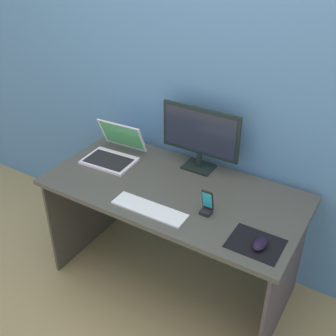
{
  "coord_description": "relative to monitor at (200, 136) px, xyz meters",
  "views": [
    {
      "loc": [
        0.97,
        -1.65,
        2.04
      ],
      "look_at": [
        -0.02,
        -0.02,
        0.86
      ],
      "focal_mm": 44.3,
      "sensor_mm": 36.0,
      "label": 1
    }
  ],
  "objects": [
    {
      "name": "ground_plane",
      "position": [
        -0.02,
        -0.27,
        -0.94
      ],
      "size": [
        8.0,
        8.0,
        0.0
      ],
      "primitive_type": "plane",
      "color": "#A18A58"
    },
    {
      "name": "wall_back",
      "position": [
        -0.02,
        0.14,
        0.31
      ],
      "size": [
        6.0,
        0.04,
        2.5
      ],
      "primitive_type": "cube",
      "color": "#4F7CA8",
      "rests_on": "ground_plane"
    },
    {
      "name": "desk",
      "position": [
        -0.02,
        -0.27,
        -0.36
      ],
      "size": [
        1.46,
        0.71,
        0.72
      ],
      "color": "#46443B",
      "rests_on": "ground_plane"
    },
    {
      "name": "monitor",
      "position": [
        0.0,
        0.0,
        0.0
      ],
      "size": [
        0.49,
        0.14,
        0.39
      ],
      "color": "black",
      "rests_on": "desk"
    },
    {
      "name": "laptop",
      "position": [
        -0.51,
        -0.18,
        -0.17
      ],
      "size": [
        0.33,
        0.33,
        0.21
      ],
      "color": "white",
      "rests_on": "desk"
    },
    {
      "name": "keyboard_external",
      "position": [
        -0.02,
        -0.5,
        -0.21
      ],
      "size": [
        0.41,
        0.12,
        0.01
      ],
      "primitive_type": "cube",
      "rotation": [
        0.0,
        0.0,
        0.01
      ],
      "color": "white",
      "rests_on": "desk"
    },
    {
      "name": "mousepad",
      "position": [
        0.54,
        -0.46,
        -0.22
      ],
      "size": [
        0.25,
        0.2,
        0.0
      ],
      "primitive_type": "cube",
      "color": "black",
      "rests_on": "desk"
    },
    {
      "name": "mouse",
      "position": [
        0.57,
        -0.47,
        -0.2
      ],
      "size": [
        0.06,
        0.1,
        0.04
      ],
      "primitive_type": "ellipsoid",
      "rotation": [
        0.0,
        0.0,
        -0.04
      ],
      "color": "black",
      "rests_on": "mousepad"
    },
    {
      "name": "phone_in_dock",
      "position": [
        0.24,
        -0.37,
        -0.17
      ],
      "size": [
        0.06,
        0.06,
        0.14
      ],
      "color": "black",
      "rests_on": "desk"
    }
  ]
}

